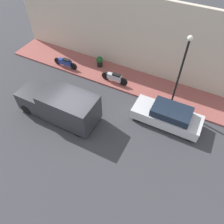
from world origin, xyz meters
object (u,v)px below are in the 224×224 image
(scooter_silver, at_px, (115,78))
(streetlamp, at_px, (182,68))
(parked_car, at_px, (168,116))
(potted_plant, at_px, (100,61))
(motorcycle_blue, at_px, (65,62))
(delivery_van, at_px, (59,104))

(scooter_silver, bearing_deg, streetlamp, -93.91)
(parked_car, distance_m, potted_plant, 7.14)
(potted_plant, bearing_deg, streetlamp, -103.56)
(motorcycle_blue, relative_size, streetlamp, 0.42)
(scooter_silver, relative_size, potted_plant, 2.43)
(motorcycle_blue, bearing_deg, scooter_silver, -88.68)
(delivery_van, distance_m, scooter_silver, 4.64)
(delivery_van, xyz_separation_m, potted_plant, (5.54, 0.28, -0.45))
(delivery_van, bearing_deg, streetlamp, -56.23)
(parked_car, relative_size, scooter_silver, 2.03)
(scooter_silver, xyz_separation_m, streetlamp, (-0.30, -4.36, 2.61))
(motorcycle_blue, xyz_separation_m, scooter_silver, (0.10, -4.25, 0.02))
(motorcycle_blue, xyz_separation_m, streetlamp, (-0.20, -8.62, 2.63))
(motorcycle_blue, height_order, scooter_silver, scooter_silver)
(delivery_van, xyz_separation_m, streetlamp, (4.02, -6.01, 2.15))
(parked_car, height_order, delivery_van, delivery_van)
(delivery_van, distance_m, motorcycle_blue, 4.98)
(parked_car, height_order, streetlamp, streetlamp)
(delivery_van, relative_size, scooter_silver, 2.50)
(scooter_silver, bearing_deg, delivery_van, 159.12)
(scooter_silver, distance_m, streetlamp, 5.09)
(parked_car, xyz_separation_m, potted_plant, (3.03, 6.47, -0.07))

